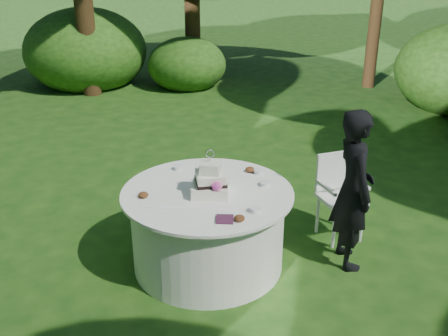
{
  "coord_description": "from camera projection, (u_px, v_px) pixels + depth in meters",
  "views": [
    {
      "loc": [
        0.32,
        -4.22,
        2.84
      ],
      "look_at": [
        0.15,
        0.0,
        1.0
      ],
      "focal_mm": 42.0,
      "sensor_mm": 36.0,
      "label": 1
    }
  ],
  "objects": [
    {
      "name": "napkins",
      "position": [
        225.0,
        219.0,
        4.22
      ],
      "size": [
        0.14,
        0.14,
        0.02
      ],
      "primitive_type": "cube",
      "color": "#441D37",
      "rests_on": "table"
    },
    {
      "name": "guest",
      "position": [
        353.0,
        190.0,
        4.76
      ],
      "size": [
        0.44,
        0.6,
        1.52
      ],
      "primitive_type": "imported",
      "rotation": [
        0.0,
        0.0,
        1.72
      ],
      "color": "black",
      "rests_on": "ground"
    },
    {
      "name": "petal_cups",
      "position": [
        212.0,
        193.0,
        4.63
      ],
      "size": [
        1.03,
        1.07,
        0.05
      ],
      "color": "#562D16",
      "rests_on": "table"
    },
    {
      "name": "feather_plume",
      "position": [
        173.0,
        207.0,
        4.42
      ],
      "size": [
        0.48,
        0.07,
        0.01
      ],
      "primitive_type": "ellipsoid",
      "color": "white",
      "rests_on": "table"
    },
    {
      "name": "votives",
      "position": [
        238.0,
        182.0,
        4.84
      ],
      "size": [
        0.94,
        0.95,
        0.04
      ],
      "color": "white",
      "rests_on": "table"
    },
    {
      "name": "ground",
      "position": [
        208.0,
        263.0,
        5.02
      ],
      "size": [
        80.0,
        80.0,
        0.0
      ],
      "primitive_type": "plane",
      "color": "#163D10",
      "rests_on": "ground"
    },
    {
      "name": "cake",
      "position": [
        211.0,
        182.0,
        4.62
      ],
      "size": [
        0.33,
        0.34,
        0.43
      ],
      "color": "beige",
      "rests_on": "table"
    },
    {
      "name": "table",
      "position": [
        208.0,
        228.0,
        4.86
      ],
      "size": [
        1.56,
        1.56,
        0.77
      ],
      "color": "white",
      "rests_on": "ground"
    },
    {
      "name": "chair",
      "position": [
        338.0,
        189.0,
        5.33
      ],
      "size": [
        0.52,
        0.52,
        0.88
      ],
      "color": "silver",
      "rests_on": "ground"
    }
  ]
}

